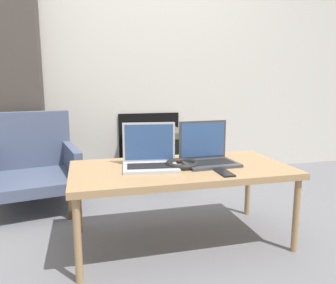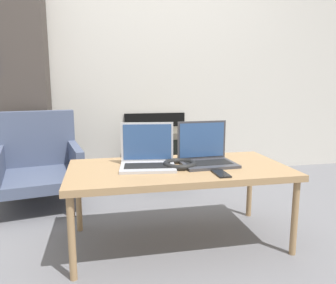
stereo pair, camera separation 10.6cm
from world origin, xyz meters
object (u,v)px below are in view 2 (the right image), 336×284
at_px(headphones, 180,164).
at_px(phone, 221,174).
at_px(laptop_left, 148,157).
at_px(armchair, 38,160).
at_px(laptop_right, 206,154).
at_px(tv, 160,156).

xyz_separation_m(headphones, phone, (0.18, -0.20, -0.01)).
height_order(laptop_left, armchair, armchair).
distance_m(laptop_left, laptop_right, 0.35).
bearing_deg(laptop_left, armchair, 138.41).
relative_size(laptop_right, tv, 0.60).
distance_m(laptop_right, headphones, 0.18).
height_order(tv, armchair, armchair).
height_order(laptop_left, headphones, laptop_left).
bearing_deg(laptop_left, headphones, -6.29).
relative_size(phone, armchair, 0.19).
bearing_deg(tv, phone, -87.39).
distance_m(laptop_right, armchair, 1.42).
relative_size(laptop_left, headphones, 1.71).
bearing_deg(tv, armchair, -161.58).
bearing_deg(laptop_right, headphones, -168.71).
xyz_separation_m(laptop_left, armchair, (-0.76, 0.86, -0.18)).
bearing_deg(tv, laptop_left, -103.48).
height_order(laptop_left, tv, laptop_left).
bearing_deg(laptop_right, laptop_left, 176.97).
relative_size(laptop_left, tv, 0.62).
xyz_separation_m(laptop_left, tv, (0.29, 1.21, -0.27)).
distance_m(laptop_right, phone, 0.25).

